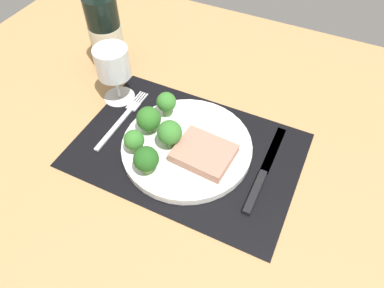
{
  "coord_description": "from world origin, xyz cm",
  "views": [
    {
      "loc": [
        20.56,
        -40.41,
        55.97
      ],
      "look_at": [
        0.93,
        0.45,
        1.9
      ],
      "focal_mm": 32.94,
      "sensor_mm": 36.0,
      "label": 1
    }
  ],
  "objects_px": {
    "knife": "(263,174)",
    "steak": "(204,153)",
    "wine_bottle": "(106,33)",
    "fork": "(123,119)",
    "wine_glass": "(113,66)",
    "plate": "(187,147)"
  },
  "relations": [
    {
      "from": "knife",
      "to": "steak",
      "type": "bearing_deg",
      "value": -167.55
    },
    {
      "from": "plate",
      "to": "wine_bottle",
      "type": "xyz_separation_m",
      "value": [
        -0.29,
        0.17,
        0.08
      ]
    },
    {
      "from": "knife",
      "to": "wine_glass",
      "type": "bearing_deg",
      "value": 172.44
    },
    {
      "from": "steak",
      "to": "wine_bottle",
      "type": "xyz_separation_m",
      "value": [
        -0.34,
        0.18,
        0.07
      ]
    },
    {
      "from": "wine_bottle",
      "to": "wine_glass",
      "type": "relative_size",
      "value": 2.0
    },
    {
      "from": "wine_bottle",
      "to": "fork",
      "type": "bearing_deg",
      "value": -49.62
    },
    {
      "from": "wine_bottle",
      "to": "wine_glass",
      "type": "distance_m",
      "value": 0.12
    },
    {
      "from": "plate",
      "to": "wine_glass",
      "type": "xyz_separation_m",
      "value": [
        -0.21,
        0.07,
        0.08
      ]
    },
    {
      "from": "plate",
      "to": "wine_glass",
      "type": "relative_size",
      "value": 1.99
    },
    {
      "from": "wine_bottle",
      "to": "wine_glass",
      "type": "height_order",
      "value": "wine_bottle"
    },
    {
      "from": "plate",
      "to": "wine_bottle",
      "type": "relative_size",
      "value": 1.0
    },
    {
      "from": "fork",
      "to": "knife",
      "type": "height_order",
      "value": "knife"
    },
    {
      "from": "knife",
      "to": "fork",
      "type": "bearing_deg",
      "value": -178.54
    },
    {
      "from": "knife",
      "to": "wine_bottle",
      "type": "height_order",
      "value": "wine_bottle"
    },
    {
      "from": "plate",
      "to": "fork",
      "type": "bearing_deg",
      "value": 175.05
    },
    {
      "from": "fork",
      "to": "knife",
      "type": "bearing_deg",
      "value": -1.12
    },
    {
      "from": "knife",
      "to": "wine_bottle",
      "type": "bearing_deg",
      "value": 163.49
    },
    {
      "from": "steak",
      "to": "wine_glass",
      "type": "relative_size",
      "value": 0.83
    },
    {
      "from": "steak",
      "to": "knife",
      "type": "distance_m",
      "value": 0.12
    },
    {
      "from": "wine_bottle",
      "to": "plate",
      "type": "bearing_deg",
      "value": -29.52
    },
    {
      "from": "steak",
      "to": "wine_bottle",
      "type": "bearing_deg",
      "value": 151.88
    },
    {
      "from": "plate",
      "to": "fork",
      "type": "relative_size",
      "value": 1.37
    }
  ]
}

